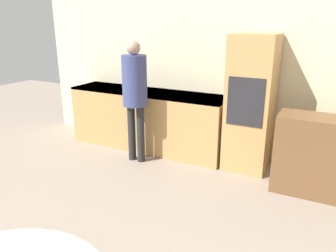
{
  "coord_description": "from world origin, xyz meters",
  "views": [
    {
      "loc": [
        1.13,
        0.45,
        1.93
      ],
      "look_at": [
        -0.02,
        2.68,
        1.11
      ],
      "focal_mm": 35.0,
      "sensor_mm": 36.0,
      "label": 1
    }
  ],
  "objects": [
    {
      "name": "wall_back",
      "position": [
        0.0,
        4.94,
        1.3
      ],
      "size": [
        6.91,
        0.05,
        2.6
      ],
      "color": "beige",
      "rests_on": "ground_plane"
    },
    {
      "name": "person_standing",
      "position": [
        -1.26,
        4.09,
        1.04
      ],
      "size": [
        0.33,
        0.33,
        1.67
      ],
      "color": "#262628",
      "rests_on": "ground_plane"
    },
    {
      "name": "sideboard",
      "position": [
        1.17,
        4.25,
        0.46
      ],
      "size": [
        1.12,
        0.45,
        0.91
      ],
      "color": "brown",
      "rests_on": "ground_plane"
    },
    {
      "name": "kitchen_counter",
      "position": [
        -1.37,
        4.6,
        0.46
      ],
      "size": [
        2.47,
        0.6,
        0.9
      ],
      "color": "tan",
      "rests_on": "ground_plane"
    },
    {
      "name": "oven_unit",
      "position": [
        0.19,
        4.61,
        0.88
      ],
      "size": [
        0.56,
        0.59,
        1.77
      ],
      "color": "tan",
      "rests_on": "ground_plane"
    }
  ]
}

